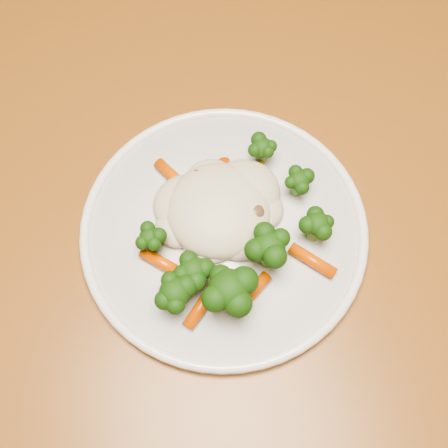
% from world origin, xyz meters
% --- Properties ---
extents(dining_table, '(1.21, 0.81, 0.75)m').
position_xyz_m(dining_table, '(0.23, -0.07, 0.65)').
color(dining_table, brown).
rests_on(dining_table, ground).
extents(plate, '(0.28, 0.28, 0.01)m').
position_xyz_m(plate, '(0.32, -0.09, 0.76)').
color(plate, white).
rests_on(plate, dining_table).
extents(meal, '(0.19, 0.20, 0.05)m').
position_xyz_m(meal, '(0.32, -0.10, 0.78)').
color(meal, beige).
rests_on(meal, plate).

